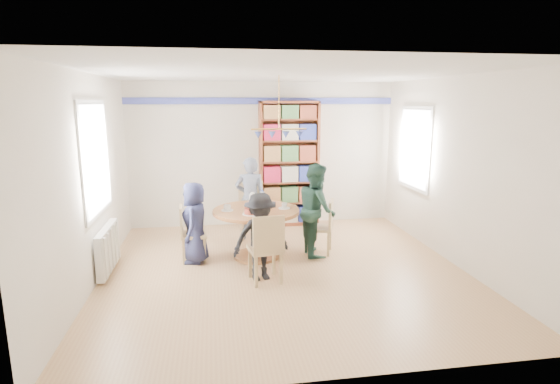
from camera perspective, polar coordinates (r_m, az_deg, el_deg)
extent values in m
plane|color=tan|center=(6.25, 0.57, -10.21)|extent=(5.00, 5.00, 0.00)
plane|color=white|center=(5.81, 0.63, 15.31)|extent=(5.00, 5.00, 0.00)
plane|color=white|center=(8.34, -2.24, 4.92)|extent=(5.00, 0.00, 5.00)
plane|color=white|center=(3.50, 7.37, -4.72)|extent=(5.00, 0.00, 5.00)
plane|color=white|center=(6.01, -23.64, 1.29)|extent=(0.00, 5.00, 5.00)
plane|color=white|center=(6.76, 22.02, 2.48)|extent=(0.00, 5.00, 5.00)
cube|color=#374099|center=(8.26, -2.28, 11.81)|extent=(5.00, 0.02, 0.12)
cube|color=white|center=(6.26, -23.01, 4.04)|extent=(0.03, 1.32, 1.52)
cube|color=white|center=(6.25, -22.83, 4.05)|extent=(0.01, 1.20, 1.40)
cube|color=white|center=(7.86, 17.22, 5.46)|extent=(0.03, 1.12, 1.42)
cube|color=white|center=(7.85, 17.09, 5.46)|extent=(0.01, 1.00, 1.30)
cylinder|color=gold|center=(6.30, -0.14, 11.62)|extent=(0.01, 0.01, 0.75)
cylinder|color=gold|center=(6.31, -0.14, 8.22)|extent=(0.80, 0.02, 0.02)
cone|color=#3B4EA5|center=(6.27, -2.87, 7.45)|extent=(0.11, 0.11, 0.10)
cone|color=#3B4EA5|center=(6.30, -1.05, 7.48)|extent=(0.11, 0.11, 0.10)
cone|color=#3B4EA5|center=(6.33, 0.76, 7.50)|extent=(0.11, 0.11, 0.10)
cone|color=#3B4EA5|center=(6.37, 2.55, 7.51)|extent=(0.11, 0.11, 0.10)
cube|color=silver|center=(6.51, -21.57, -6.90)|extent=(0.10, 1.00, 0.60)
cube|color=silver|center=(6.13, -21.82, -8.07)|extent=(0.02, 0.06, 0.56)
cube|color=silver|center=(6.31, -21.43, -7.46)|extent=(0.02, 0.06, 0.56)
cube|color=silver|center=(6.49, -21.05, -6.89)|extent=(0.02, 0.06, 0.56)
cube|color=silver|center=(6.68, -20.70, -6.35)|extent=(0.02, 0.06, 0.56)
cube|color=silver|center=(6.87, -20.37, -5.84)|extent=(0.02, 0.06, 0.56)
cylinder|color=brown|center=(6.56, -3.14, -2.50)|extent=(1.30, 1.30, 0.05)
cylinder|color=brown|center=(6.67, -3.10, -5.63)|extent=(0.16, 0.16, 0.70)
cylinder|color=brown|center=(6.77, -3.07, -8.30)|extent=(0.70, 0.70, 0.04)
cube|color=tan|center=(6.63, -11.23, -5.49)|extent=(0.39, 0.39, 0.04)
cube|color=tan|center=(6.57, -12.77, -3.71)|extent=(0.06, 0.37, 0.44)
cube|color=tan|center=(6.56, -9.81, -7.55)|extent=(0.04, 0.04, 0.38)
cube|color=tan|center=(6.84, -9.91, -6.73)|extent=(0.04, 0.04, 0.38)
cube|color=tan|center=(6.56, -12.46, -7.67)|extent=(0.04, 0.04, 0.38)
cube|color=tan|center=(6.84, -12.45, -6.84)|extent=(0.04, 0.04, 0.38)
cube|color=tan|center=(6.87, 5.22, -4.68)|extent=(0.48, 0.48, 0.04)
cube|color=tan|center=(6.79, 6.67, -2.95)|extent=(0.17, 0.36, 0.45)
cube|color=tan|center=(7.09, 4.11, -5.91)|extent=(0.05, 0.05, 0.38)
cube|color=tan|center=(6.80, 3.75, -6.67)|extent=(0.05, 0.05, 0.38)
cube|color=tan|center=(7.06, 6.57, -6.04)|extent=(0.05, 0.05, 0.38)
cube|color=tan|center=(6.77, 6.31, -6.81)|extent=(0.05, 0.05, 0.38)
cube|color=tan|center=(7.57, -3.70, -2.66)|extent=(0.43, 0.43, 0.05)
cube|color=tan|center=(7.70, -3.85, -0.46)|extent=(0.43, 0.04, 0.51)
cube|color=tan|center=(7.45, -4.90, -4.82)|extent=(0.04, 0.04, 0.44)
cube|color=tan|center=(7.48, -2.23, -4.72)|extent=(0.04, 0.04, 0.44)
cube|color=tan|center=(7.78, -5.07, -4.10)|extent=(0.04, 0.04, 0.44)
cube|color=tan|center=(7.81, -2.52, -4.01)|extent=(0.04, 0.04, 0.44)
cube|color=tan|center=(5.77, -1.96, -7.45)|extent=(0.47, 0.47, 0.05)
cube|color=tan|center=(5.52, -1.47, -5.65)|extent=(0.41, 0.10, 0.49)
cube|color=tan|center=(6.04, -0.82, -8.88)|extent=(0.04, 0.04, 0.42)
cube|color=tan|center=(5.96, -3.94, -9.19)|extent=(0.04, 0.04, 0.42)
cube|color=tan|center=(5.74, 0.13, -10.00)|extent=(0.04, 0.04, 0.42)
cube|color=tan|center=(5.66, -3.15, -10.35)|extent=(0.04, 0.04, 0.42)
imported|color=#1C1F3E|center=(6.52, -11.07, -3.94)|extent=(0.45, 0.63, 1.20)
imported|color=#1C382D|center=(6.72, 4.81, -2.28)|extent=(0.54, 0.69, 1.43)
imported|color=gray|center=(7.48, -3.89, -0.84)|extent=(0.56, 0.41, 1.43)
imported|color=black|center=(5.77, -2.56, -5.90)|extent=(0.85, 0.61, 1.18)
cube|color=brown|center=(8.20, -2.54, 3.57)|extent=(0.04, 0.34, 2.35)
cube|color=brown|center=(8.38, 4.80, 3.72)|extent=(0.04, 0.34, 2.35)
cube|color=brown|center=(8.19, 1.20, 11.67)|extent=(1.12, 0.34, 0.04)
cube|color=brown|center=(8.51, 1.14, -3.98)|extent=(1.12, 0.34, 0.07)
cube|color=brown|center=(8.42, 0.98, 3.80)|extent=(1.12, 0.02, 2.35)
cube|color=brown|center=(8.40, 1.15, -1.26)|extent=(1.05, 0.31, 0.03)
cube|color=brown|center=(8.32, 1.16, 1.36)|extent=(1.05, 0.31, 0.03)
cube|color=brown|center=(8.26, 1.17, 4.04)|extent=(1.05, 0.31, 0.03)
cube|color=brown|center=(8.22, 1.18, 6.74)|extent=(1.05, 0.31, 0.03)
cube|color=brown|center=(8.20, 1.20, 9.47)|extent=(1.05, 0.31, 0.03)
cube|color=#A31939|center=(8.39, -1.09, -2.94)|extent=(0.31, 0.25, 0.29)
cube|color=white|center=(8.44, 1.17, -2.85)|extent=(0.31, 0.25, 0.29)
cube|color=navy|center=(8.50, 3.40, -2.76)|extent=(0.31, 0.25, 0.29)
cube|color=#B37E47|center=(8.30, -1.10, -0.31)|extent=(0.31, 0.25, 0.29)
cube|color=#477742|center=(8.35, 1.18, -0.23)|extent=(0.31, 0.25, 0.29)
cube|color=brown|center=(8.41, 3.43, -0.16)|extent=(0.31, 0.25, 0.29)
cube|color=#A31939|center=(8.22, -1.11, 2.36)|extent=(0.31, 0.25, 0.29)
cube|color=white|center=(8.28, 1.19, 2.42)|extent=(0.31, 0.25, 0.29)
cube|color=navy|center=(8.34, 3.47, 2.48)|extent=(0.31, 0.25, 0.29)
cube|color=#B37E47|center=(8.17, -1.12, 5.08)|extent=(0.31, 0.25, 0.29)
cube|color=#477742|center=(8.22, 1.20, 5.12)|extent=(0.31, 0.25, 0.29)
cube|color=brown|center=(8.29, 3.50, 5.15)|extent=(0.31, 0.25, 0.29)
cube|color=#A31939|center=(8.13, -1.14, 7.82)|extent=(0.31, 0.25, 0.29)
cube|color=white|center=(8.19, 1.22, 7.84)|extent=(0.31, 0.25, 0.29)
cube|color=navy|center=(8.25, 3.53, 7.85)|extent=(0.31, 0.25, 0.29)
cube|color=#B37E47|center=(8.12, -1.15, 10.41)|extent=(0.31, 0.25, 0.24)
cube|color=#477742|center=(8.17, 1.23, 10.42)|extent=(0.31, 0.25, 0.24)
cube|color=brown|center=(8.24, 3.57, 10.41)|extent=(0.31, 0.25, 0.24)
cylinder|color=white|center=(6.60, -3.60, -1.24)|extent=(0.11, 0.11, 0.22)
sphere|color=white|center=(6.58, -3.61, -0.33)|extent=(0.08, 0.08, 0.08)
cylinder|color=silver|center=(6.65, -2.32, -0.98)|extent=(0.06, 0.06, 0.25)
cylinder|color=#3B4EA5|center=(6.62, -2.33, 0.15)|extent=(0.03, 0.03, 0.03)
cylinder|color=white|center=(6.81, -2.98, -1.72)|extent=(0.27, 0.27, 0.01)
cylinder|color=maroon|center=(6.79, -2.98, -1.35)|extent=(0.22, 0.22, 0.08)
cylinder|color=white|center=(6.29, -3.71, -2.85)|extent=(0.27, 0.27, 0.01)
cylinder|color=maroon|center=(6.28, -3.71, -2.45)|extent=(0.22, 0.22, 0.08)
cylinder|color=white|center=(6.53, -6.90, -2.38)|extent=(0.18, 0.18, 0.01)
imported|color=white|center=(6.52, -6.91, -2.04)|extent=(0.11, 0.11, 0.09)
cylinder|color=white|center=(6.61, 0.57, -2.11)|extent=(0.18, 0.18, 0.01)
imported|color=white|center=(6.60, 0.57, -1.80)|extent=(0.09, 0.09, 0.08)
cylinder|color=white|center=(6.97, -3.50, -1.40)|extent=(0.18, 0.18, 0.01)
imported|color=white|center=(6.97, -3.50, -1.09)|extent=(0.11, 0.11, 0.09)
cylinder|color=white|center=(6.14, -2.74, -3.21)|extent=(0.18, 0.18, 0.01)
imported|color=white|center=(6.13, -2.74, -2.87)|extent=(0.09, 0.09, 0.08)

